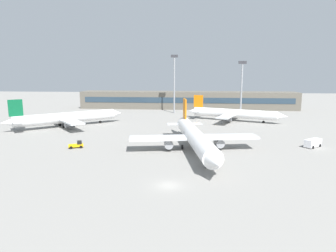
% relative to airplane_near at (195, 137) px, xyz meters
% --- Properties ---
extents(ground_plane, '(400.00, 400.00, 0.00)m').
position_rel_airplane_near_xyz_m(ground_plane, '(-4.33, 17.26, -3.43)').
color(ground_plane, gray).
extents(terminal_building, '(112.73, 12.13, 9.00)m').
position_rel_airplane_near_xyz_m(terminal_building, '(-4.33, 87.13, 1.07)').
color(terminal_building, '#5B564C').
rests_on(terminal_building, ground_plane).
extents(airplane_near, '(31.92, 45.27, 11.24)m').
position_rel_airplane_near_xyz_m(airplane_near, '(0.00, 0.00, 0.00)').
color(airplane_near, white).
rests_on(airplane_near, ground_plane).
extents(airplane_mid, '(33.86, 30.31, 10.40)m').
position_rel_airplane_near_xyz_m(airplane_mid, '(-44.84, 29.72, -0.26)').
color(airplane_mid, silver).
rests_on(airplane_mid, ground_plane).
extents(airplane_far, '(37.50, 26.91, 9.71)m').
position_rel_airplane_near_xyz_m(airplane_far, '(15.33, 47.45, -0.47)').
color(airplane_far, white).
rests_on(airplane_far, ground_plane).
extents(baggage_tug_yellow, '(3.90, 2.91, 1.75)m').
position_rel_airplane_near_xyz_m(baggage_tug_yellow, '(-29.81, 0.55, -2.63)').
color(baggage_tug_yellow, '#F2B20C').
rests_on(baggage_tug_yellow, ground_plane).
extents(service_van_white, '(5.24, 4.92, 2.08)m').
position_rel_airplane_near_xyz_m(service_van_white, '(30.07, 6.87, -2.32)').
color(service_van_white, white).
rests_on(service_van_white, ground_plane).
extents(floodlight_tower_west, '(3.20, 0.80, 23.62)m').
position_rel_airplane_near_xyz_m(floodlight_tower_west, '(19.25, 58.26, 10.36)').
color(floodlight_tower_west, gray).
rests_on(floodlight_tower_west, ground_plane).
extents(floodlight_tower_east, '(3.20, 0.80, 26.90)m').
position_rel_airplane_near_xyz_m(floodlight_tower_east, '(-9.98, 68.77, 12.06)').
color(floodlight_tower_east, gray).
rests_on(floodlight_tower_east, ground_plane).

